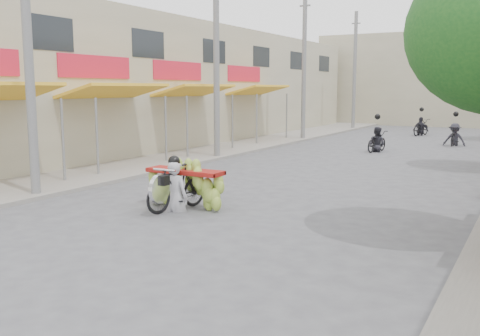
# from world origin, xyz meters

# --- Properties ---
(ground) EXTENTS (120.00, 120.00, 0.00)m
(ground) POSITION_xyz_m (0.00, 0.00, 0.00)
(ground) COLOR #57575C
(ground) RESTS_ON ground
(sidewalk_left) EXTENTS (4.00, 60.00, 0.12)m
(sidewalk_left) POSITION_xyz_m (-7.00, 15.00, 0.06)
(sidewalk_left) COLOR gray
(sidewalk_left) RESTS_ON ground
(shophouse_row_left) EXTENTS (9.77, 40.00, 6.00)m
(shophouse_row_left) POSITION_xyz_m (-11.98, 13.98, 3.00)
(shophouse_row_left) COLOR #AEA78A
(shophouse_row_left) RESTS_ON ground
(far_building) EXTENTS (20.00, 6.00, 7.00)m
(far_building) POSITION_xyz_m (0.00, 38.00, 3.50)
(far_building) COLOR #AEA78A
(far_building) RESTS_ON ground
(utility_pole_near) EXTENTS (0.60, 0.24, 8.00)m
(utility_pole_near) POSITION_xyz_m (-5.40, 3.00, 4.03)
(utility_pole_near) COLOR slate
(utility_pole_near) RESTS_ON ground
(utility_pole_mid) EXTENTS (0.60, 0.24, 8.00)m
(utility_pole_mid) POSITION_xyz_m (-5.40, 12.00, 4.03)
(utility_pole_mid) COLOR slate
(utility_pole_mid) RESTS_ON ground
(utility_pole_far) EXTENTS (0.60, 0.24, 8.00)m
(utility_pole_far) POSITION_xyz_m (-5.40, 21.00, 4.03)
(utility_pole_far) COLOR slate
(utility_pole_far) RESTS_ON ground
(utility_pole_back) EXTENTS (0.60, 0.24, 8.00)m
(utility_pole_back) POSITION_xyz_m (-5.40, 30.00, 4.03)
(utility_pole_back) COLOR slate
(utility_pole_back) RESTS_ON ground
(banana_motorbike) EXTENTS (2.20, 1.94, 2.21)m
(banana_motorbike) POSITION_xyz_m (-1.30, 3.72, 0.73)
(banana_motorbike) COLOR black
(banana_motorbike) RESTS_ON ground
(bg_motorbike_a) EXTENTS (0.88, 1.73, 1.95)m
(bg_motorbike_a) POSITION_xyz_m (-0.37, 17.53, 0.74)
(bg_motorbike_a) COLOR black
(bg_motorbike_a) RESTS_ON ground
(bg_motorbike_b) EXTENTS (1.08, 1.77, 1.95)m
(bg_motorbike_b) POSITION_xyz_m (2.34, 21.89, 0.84)
(bg_motorbike_b) COLOR black
(bg_motorbike_b) RESTS_ON ground
(bg_motorbike_c) EXTENTS (1.07, 1.88, 1.95)m
(bg_motorbike_c) POSITION_xyz_m (-0.29, 27.17, 0.77)
(bg_motorbike_c) COLOR black
(bg_motorbike_c) RESTS_ON ground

